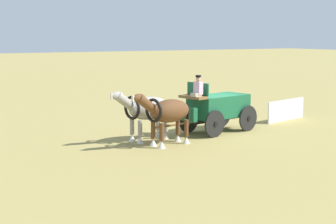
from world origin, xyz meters
TOP-DOWN VIEW (x-y plane):
  - ground_plane at (0.00, 0.00)m, footprint 220.00×220.00m
  - show_wagon at (0.15, 0.03)m, footprint 5.80×2.33m
  - draft_horse_near at (3.56, 1.37)m, footprint 2.95×1.29m
  - draft_horse_off at (3.81, 0.09)m, footprint 3.05×1.34m
  - sponsor_banner at (-4.89, -0.76)m, footprint 3.12×0.82m

SIDE VIEW (x-z plane):
  - ground_plane at x=0.00m, z-range 0.00..0.00m
  - sponsor_banner at x=-4.89m, z-range 0.00..1.10m
  - show_wagon at x=0.15m, z-range -0.20..2.50m
  - draft_horse_off at x=3.81m, z-range 0.23..2.41m
  - draft_horse_near at x=3.56m, z-range 0.23..2.44m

